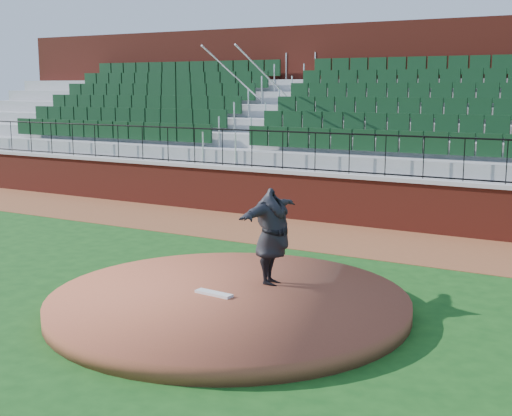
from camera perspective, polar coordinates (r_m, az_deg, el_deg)
The scene contains 10 objects.
ground at distance 11.61m, azimuth -3.75°, elevation -7.45°, with size 90.00×90.00×0.00m, color #134314.
warning_track at distance 16.22m, azimuth 6.93°, elevation -2.43°, with size 34.00×3.20×0.01m, color brown.
field_wall at distance 17.56m, azimuth 9.04°, elevation 0.45°, with size 34.00×0.35×1.20m, color maroon.
wall_cap at distance 17.47m, azimuth 9.10°, elevation 2.55°, with size 34.00×0.45×0.10m, color #B7B7B7.
wall_railing at distance 17.41m, azimuth 9.15°, elevation 4.35°, with size 34.00×0.05×1.00m, color black, non-canonical shape.
seating_stands at distance 19.93m, azimuth 12.02°, elevation 6.40°, with size 34.00×5.10×4.60m, color gray, non-canonical shape.
concourse_wall at distance 22.58m, azimuth 14.31°, elevation 7.85°, with size 34.00×0.50×5.50m, color maroon.
pitchers_mound at distance 10.96m, azimuth -2.28°, elevation -7.82°, with size 5.65×5.65×0.25m, color brown.
pitching_rubber at distance 10.95m, azimuth -3.49°, elevation -7.05°, with size 0.65×0.16×0.04m, color white.
pitcher at distance 11.32m, azimuth 1.35°, elevation -2.37°, with size 1.97×0.54×1.61m, color black.
Camera 1 is at (6.19, -9.18, 3.48)m, focal length 48.53 mm.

